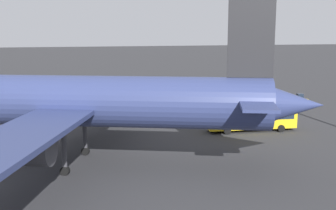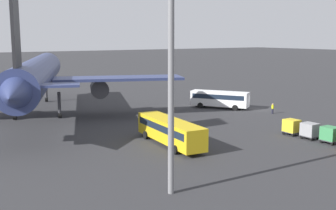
# 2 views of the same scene
# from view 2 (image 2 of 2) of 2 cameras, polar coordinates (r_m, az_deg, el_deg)

# --- Properties ---
(ground_plane) EXTENTS (600.00, 600.00, 0.00)m
(ground_plane) POSITION_cam_2_polar(r_m,az_deg,el_deg) (76.65, 11.99, -0.55)
(ground_plane) COLOR #2D2D30
(airplane) EXTENTS (51.66, 45.05, 17.78)m
(airplane) POSITION_cam_2_polar(r_m,az_deg,el_deg) (70.02, -17.38, 3.82)
(airplane) COLOR navy
(airplane) RESTS_ON ground
(shuttle_bus_near) EXTENTS (10.08, 7.86, 3.05)m
(shuttle_bus_near) POSITION_cam_2_polar(r_m,az_deg,el_deg) (76.31, 7.02, 0.94)
(shuttle_bus_near) COLOR white
(shuttle_bus_near) RESTS_ON ground
(shuttle_bus_far) EXTENTS (12.80, 3.99, 3.03)m
(shuttle_bus_far) POSITION_cam_2_polar(r_m,az_deg,el_deg) (50.30, 0.27, -3.37)
(shuttle_bus_far) COLOR gold
(shuttle_bus_far) RESTS_ON ground
(worker_person) EXTENTS (0.38, 0.38, 1.74)m
(worker_person) POSITION_cam_2_polar(r_m,az_deg,el_deg) (72.65, 13.98, -0.47)
(worker_person) COLOR #1E1E2D
(worker_person) RESTS_ON ground
(cargo_cart_green) EXTENTS (2.00, 1.69, 2.06)m
(cargo_cart_green) POSITION_cam_2_polar(r_m,az_deg,el_deg) (54.61, 21.10, -3.67)
(cargo_cart_green) COLOR #38383D
(cargo_cart_green) RESTS_ON ground
(cargo_cart_grey) EXTENTS (2.00, 1.69, 2.06)m
(cargo_cart_grey) POSITION_cam_2_polar(r_m,az_deg,el_deg) (56.05, 18.65, -3.21)
(cargo_cart_grey) COLOR #38383D
(cargo_cart_grey) RESTS_ON ground
(cargo_cart_yellow) EXTENTS (2.00, 1.69, 2.06)m
(cargo_cart_yellow) POSITION_cam_2_polar(r_m,az_deg,el_deg) (57.67, 16.39, -2.76)
(cargo_cart_yellow) COLOR #38383D
(cargo_cart_yellow) RESTS_ON ground
(light_pole) EXTENTS (2.80, 0.70, 18.05)m
(light_pole) POSITION_cam_2_polar(r_m,az_deg,el_deg) (33.32, 0.42, 6.13)
(light_pole) COLOR slate
(light_pole) RESTS_ON ground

